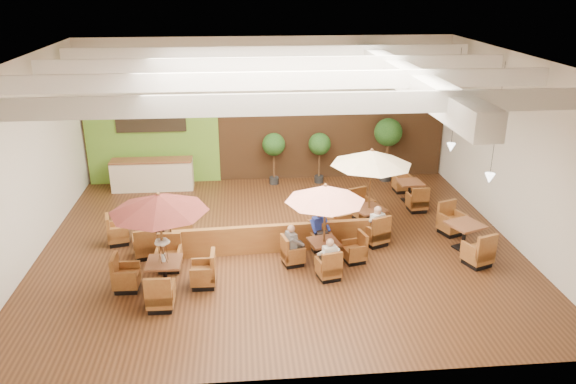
{
  "coord_description": "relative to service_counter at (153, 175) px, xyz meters",
  "views": [
    {
      "loc": [
        -1.09,
        -15.13,
        7.58
      ],
      "look_at": [
        0.3,
        0.5,
        1.5
      ],
      "focal_mm": 35.0,
      "sensor_mm": 36.0,
      "label": 1
    }
  ],
  "objects": [
    {
      "name": "booth_divider",
      "position": [
        4.37,
        -5.51,
        -0.16
      ],
      "size": [
        6.12,
        0.54,
        0.85
      ],
      "primitive_type": "cube",
      "rotation": [
        0.0,
        0.0,
        0.06
      ],
      "color": "brown",
      "rests_on": "ground"
    },
    {
      "name": "table_3",
      "position": [
        0.51,
        -4.59,
        -0.16
      ],
      "size": [
        2.62,
        2.62,
        1.52
      ],
      "rotation": [
        0.0,
        0.0,
        0.23
      ],
      "color": "brown",
      "rests_on": "ground"
    },
    {
      "name": "table_5",
      "position": [
        9.29,
        -1.99,
        -0.23
      ],
      "size": [
        0.89,
        2.51,
        0.93
      ],
      "rotation": [
        0.0,
        0.0,
        0.08
      ],
      "color": "brown",
      "rests_on": "ground"
    },
    {
      "name": "diner_2",
      "position": [
        4.68,
        -6.35,
        0.16
      ],
      "size": [
        0.38,
        0.41,
        0.75
      ],
      "rotation": [
        0.0,
        0.0,
        5.04
      ],
      "color": "slate",
      "rests_on": "ground"
    },
    {
      "name": "topiary_0",
      "position": [
        4.58,
        0.2,
        0.92
      ],
      "size": [
        0.87,
        0.87,
        2.02
      ],
      "color": "black",
      "rests_on": "ground"
    },
    {
      "name": "room",
      "position": [
        4.65,
        -3.88,
        3.05
      ],
      "size": [
        14.04,
        14.0,
        5.52
      ],
      "color": "#381E0F",
      "rests_on": "ground"
    },
    {
      "name": "diner_1",
      "position": [
        5.55,
        -5.48,
        0.17
      ],
      "size": [
        0.42,
        0.37,
        0.78
      ],
      "rotation": [
        0.0,
        0.0,
        3.39
      ],
      "color": "#2639A5",
      "rests_on": "ground"
    },
    {
      "name": "diner_4",
      "position": [
        7.26,
        -5.33,
        0.18
      ],
      "size": [
        0.45,
        0.43,
        0.8
      ],
      "rotation": [
        0.0,
        0.0,
        0.45
      ],
      "color": "white",
      "rests_on": "ground"
    },
    {
      "name": "topiary_1",
      "position": [
        6.34,
        0.2,
        0.9
      ],
      "size": [
        0.85,
        0.85,
        1.99
      ],
      "color": "black",
      "rests_on": "ground"
    },
    {
      "name": "diner_0",
      "position": [
        5.55,
        -7.22,
        0.15
      ],
      "size": [
        0.4,
        0.35,
        0.74
      ],
      "rotation": [
        0.0,
        0.0,
        0.24
      ],
      "color": "white",
      "rests_on": "ground"
    },
    {
      "name": "topiary_2",
      "position": [
        8.98,
        0.2,
        1.28
      ],
      "size": [
        1.07,
        1.07,
        2.49
      ],
      "color": "black",
      "rests_on": "ground"
    },
    {
      "name": "table_2",
      "position": [
        7.19,
        -4.34,
        1.36
      ],
      "size": [
        2.67,
        2.83,
        2.71
      ],
      "rotation": [
        0.0,
        0.0,
        0.4
      ],
      "color": "brown",
      "rests_on": "ground"
    },
    {
      "name": "service_counter",
      "position": [
        0.0,
        0.0,
        0.0
      ],
      "size": [
        3.0,
        0.75,
        1.18
      ],
      "color": "beige",
      "rests_on": "ground"
    },
    {
      "name": "table_4",
      "position": [
        9.8,
        -5.82,
        -0.19
      ],
      "size": [
        1.18,
        2.9,
        1.02
      ],
      "rotation": [
        0.0,
        0.0,
        0.37
      ],
      "color": "brown",
      "rests_on": "ground"
    },
    {
      "name": "diner_3",
      "position": [
        7.26,
        -5.33,
        0.15
      ],
      "size": [
        0.4,
        0.37,
        0.73
      ],
      "rotation": [
        0.0,
        0.0,
        0.36
      ],
      "color": "#2639A5",
      "rests_on": "ground"
    },
    {
      "name": "table_1",
      "position": [
        5.55,
        -6.35,
        1.06
      ],
      "size": [
        2.42,
        2.42,
        2.39
      ],
      "rotation": [
        0.0,
        0.0,
        0.23
      ],
      "color": "brown",
      "rests_on": "ground"
    },
    {
      "name": "table_0",
      "position": [
        1.28,
        -7.32,
        1.22
      ],
      "size": [
        2.6,
        2.6,
        2.67
      ],
      "rotation": [
        0.0,
        0.0,
        -0.02
      ],
      "color": "brown",
      "rests_on": "ground"
    }
  ]
}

